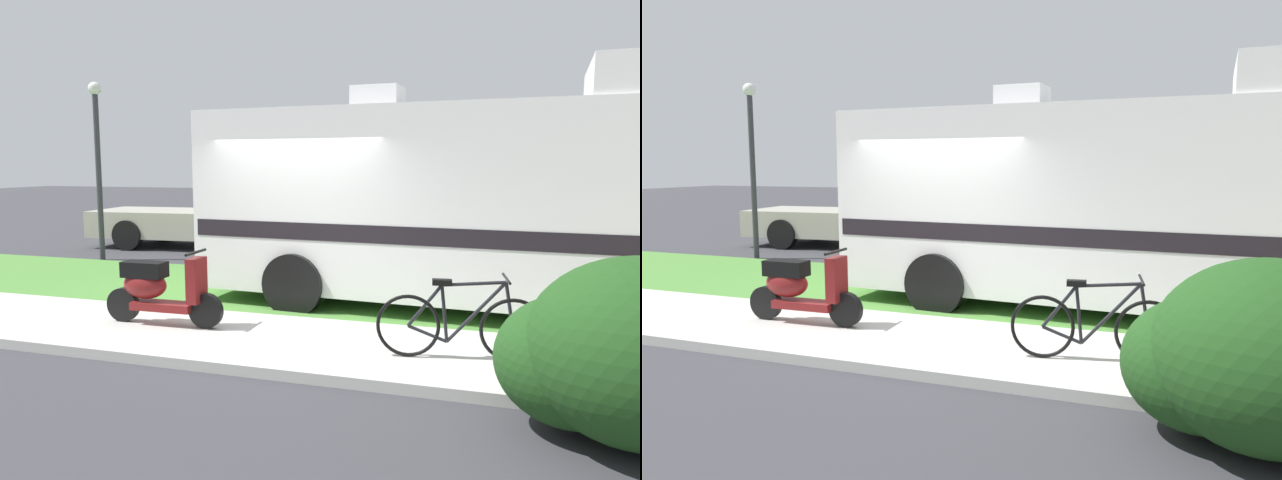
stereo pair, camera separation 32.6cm
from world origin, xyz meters
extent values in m
plane|color=#38383D|center=(0.00, 0.00, 0.00)|extent=(80.00, 80.00, 0.00)
cube|color=beige|center=(0.00, -1.20, 0.06)|extent=(24.00, 2.00, 0.12)
cube|color=#4C8438|center=(0.00, 1.50, 0.04)|extent=(24.00, 3.40, 0.08)
cube|color=silver|center=(2.01, 1.26, 1.62)|extent=(7.29, 2.76, 2.63)
cube|color=black|center=(2.01, 1.26, 1.22)|extent=(7.15, 2.77, 0.24)
cube|color=silver|center=(0.94, 1.33, 3.11)|extent=(0.74, 0.64, 0.36)
cylinder|color=black|center=(4.29, 2.22, 0.45)|extent=(0.92, 0.34, 0.90)
cylinder|color=black|center=(4.15, 0.02, 0.45)|extent=(0.92, 0.34, 0.90)
cylinder|color=black|center=(0.11, 2.49, 0.45)|extent=(0.92, 0.34, 0.90)
cylinder|color=black|center=(-0.03, 0.29, 0.45)|extent=(0.92, 0.34, 0.90)
cylinder|color=black|center=(-0.71, -1.06, 0.34)|extent=(0.44, 0.11, 0.44)
cylinder|color=black|center=(-1.89, -1.09, 0.34)|extent=(0.44, 0.11, 0.44)
cube|color=maroon|center=(-1.30, -1.08, 0.36)|extent=(0.83, 0.30, 0.10)
cube|color=black|center=(-1.56, -1.08, 0.82)|extent=(0.56, 0.27, 0.20)
ellipsoid|color=maroon|center=(-1.56, -1.08, 0.62)|extent=(0.61, 0.31, 0.36)
cube|color=maroon|center=(-0.83, -1.07, 0.72)|extent=(0.15, 0.32, 0.56)
cylinder|color=black|center=(-0.83, -1.07, 1.07)|extent=(0.05, 0.50, 0.04)
sphere|color=white|center=(-0.83, -1.07, 0.90)|extent=(0.12, 0.12, 0.12)
torus|color=black|center=(2.92, -1.28, 0.46)|extent=(0.67, 0.13, 0.67)
torus|color=black|center=(1.86, -1.41, 0.46)|extent=(0.67, 0.13, 0.67)
cylinder|color=black|center=(2.55, -1.32, 0.63)|extent=(0.60, 0.11, 0.68)
cylinder|color=black|center=(2.23, -1.37, 0.61)|extent=(0.10, 0.05, 0.61)
cylinder|color=black|center=(2.52, -1.33, 0.93)|extent=(0.64, 0.12, 0.09)
cylinder|color=black|center=(2.06, -1.39, 0.38)|extent=(0.42, 0.09, 0.19)
cylinder|color=black|center=(2.03, -1.39, 0.68)|extent=(0.37, 0.08, 0.47)
cylinder|color=black|center=(2.88, -1.28, 0.71)|extent=(0.12, 0.05, 0.51)
cube|color=black|center=(2.20, -1.37, 0.94)|extent=(0.21, 0.13, 0.06)
cylinder|color=black|center=(2.83, -1.29, 1.00)|extent=(0.10, 0.52, 0.03)
cube|color=#B7B29E|center=(-3.00, 6.24, 1.02)|extent=(2.73, 2.12, 1.48)
cube|color=black|center=(-3.00, 6.24, 1.46)|extent=(2.60, 2.13, 0.44)
cube|color=#B7B29E|center=(-5.88, 6.02, 0.62)|extent=(3.30, 2.16, 0.67)
cylinder|color=black|center=(-2.87, 7.17, 0.38)|extent=(0.78, 0.30, 0.76)
cylinder|color=black|center=(-2.73, 5.33, 0.38)|extent=(0.78, 0.30, 0.76)
cylinder|color=black|center=(-6.32, 6.92, 0.38)|extent=(0.78, 0.30, 0.76)
cylinder|color=black|center=(-6.18, 5.07, 0.38)|extent=(0.78, 0.30, 0.76)
ellipsoid|color=#1E4719|center=(3.37, -2.53, 0.59)|extent=(1.27, 1.14, 1.08)
cylinder|color=#333338|center=(-5.81, 3.60, 1.83)|extent=(0.12, 0.12, 3.66)
sphere|color=silver|center=(-5.81, 3.60, 3.78)|extent=(0.28, 0.28, 0.28)
camera|label=1|loc=(2.78, -7.46, 2.15)|focal=33.07mm
camera|label=2|loc=(3.08, -7.36, 2.15)|focal=33.07mm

